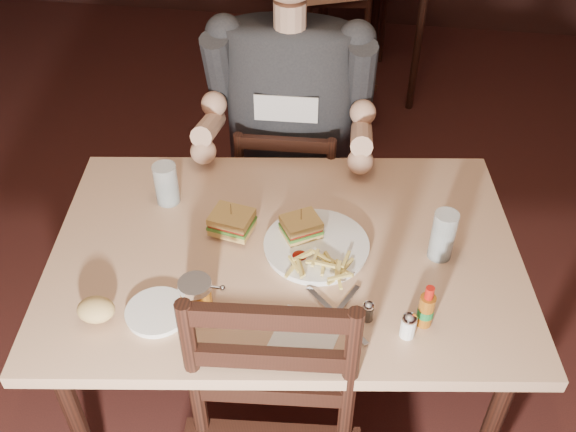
# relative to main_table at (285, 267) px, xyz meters

# --- Properties ---
(room_shell) EXTENTS (7.00, 7.00, 7.00)m
(room_shell) POSITION_rel_main_table_xyz_m (-0.06, -0.22, 0.70)
(room_shell) COLOR #331514
(room_shell) RESTS_ON ground
(main_table) EXTENTS (1.43, 1.06, 0.77)m
(main_table) POSITION_rel_main_table_xyz_m (0.00, 0.00, 0.00)
(main_table) COLOR tan
(main_table) RESTS_ON ground
(chair_far) EXTENTS (0.41, 0.44, 0.84)m
(chair_far) POSITION_rel_main_table_xyz_m (-0.08, 0.63, -0.28)
(chair_far) COLOR black
(chair_far) RESTS_ON ground
(bg_chair_near) EXTENTS (0.45, 0.48, 0.85)m
(bg_chair_near) POSITION_rel_main_table_xyz_m (-0.01, 1.73, -0.27)
(bg_chair_near) COLOR black
(bg_chair_near) RESTS_ON ground
(diner) EXTENTS (0.61, 0.49, 1.02)m
(diner) POSITION_rel_main_table_xyz_m (-0.08, 0.58, 0.24)
(diner) COLOR #2A2B2E
(diner) RESTS_ON chair_far
(dinner_plate) EXTENTS (0.33, 0.33, 0.02)m
(dinner_plate) POSITION_rel_main_table_xyz_m (0.09, 0.01, 0.08)
(dinner_plate) COLOR white
(dinner_plate) RESTS_ON main_table
(sandwich_left) EXTENTS (0.13, 0.11, 0.10)m
(sandwich_left) POSITION_rel_main_table_xyz_m (-0.16, 0.04, 0.14)
(sandwich_left) COLOR #DDB057
(sandwich_left) RESTS_ON dinner_plate
(sandwich_right) EXTENTS (0.13, 0.13, 0.09)m
(sandwich_right) POSITION_rel_main_table_xyz_m (0.04, 0.05, 0.14)
(sandwich_right) COLOR #DDB057
(sandwich_right) RESTS_ON dinner_plate
(fries_pile) EXTENTS (0.24, 0.19, 0.04)m
(fries_pile) POSITION_rel_main_table_xyz_m (0.11, -0.08, 0.11)
(fries_pile) COLOR #F3D660
(fries_pile) RESTS_ON dinner_plate
(ketchup_dollop) EXTENTS (0.05, 0.05, 0.01)m
(ketchup_dollop) POSITION_rel_main_table_xyz_m (0.05, -0.04, 0.09)
(ketchup_dollop) COLOR maroon
(ketchup_dollop) RESTS_ON dinner_plate
(glass_left) EXTENTS (0.08, 0.08, 0.13)m
(glass_left) POSITION_rel_main_table_xyz_m (-0.39, 0.16, 0.14)
(glass_left) COLOR silver
(glass_left) RESTS_ON main_table
(glass_right) EXTENTS (0.08, 0.08, 0.15)m
(glass_right) POSITION_rel_main_table_xyz_m (0.43, 0.04, 0.15)
(glass_right) COLOR silver
(glass_right) RESTS_ON main_table
(hot_sauce) EXTENTS (0.05, 0.05, 0.13)m
(hot_sauce) POSITION_rel_main_table_xyz_m (0.38, -0.21, 0.14)
(hot_sauce) COLOR #8C4A10
(hot_sauce) RESTS_ON main_table
(salt_shaker) EXTENTS (0.04, 0.04, 0.07)m
(salt_shaker) POSITION_rel_main_table_xyz_m (0.34, -0.26, 0.11)
(salt_shaker) COLOR white
(salt_shaker) RESTS_ON main_table
(pepper_shaker) EXTENTS (0.03, 0.03, 0.05)m
(pepper_shaker) POSITION_rel_main_table_xyz_m (0.24, -0.22, 0.10)
(pepper_shaker) COLOR #38332D
(pepper_shaker) RESTS_ON main_table
(syrup_dispenser) EXTENTS (0.10, 0.10, 0.11)m
(syrup_dispenser) POSITION_rel_main_table_xyz_m (-0.18, -0.26, 0.13)
(syrup_dispenser) COLOR #8C4A10
(syrup_dispenser) RESTS_ON main_table
(napkin) EXTENTS (0.18, 0.17, 0.00)m
(napkin) POSITION_rel_main_table_xyz_m (0.10, -0.29, 0.07)
(napkin) COLOR white
(napkin) RESTS_ON main_table
(knife) EXTENTS (0.18, 0.17, 0.01)m
(knife) POSITION_rel_main_table_xyz_m (0.17, -0.22, 0.08)
(knife) COLOR silver
(knife) RESTS_ON napkin
(fork) EXTENTS (0.09, 0.16, 0.01)m
(fork) POSITION_rel_main_table_xyz_m (0.18, -0.20, 0.08)
(fork) COLOR silver
(fork) RESTS_ON napkin
(side_plate) EXTENTS (0.18, 0.18, 0.01)m
(side_plate) POSITION_rel_main_table_xyz_m (-0.28, -0.29, 0.08)
(side_plate) COLOR white
(side_plate) RESTS_ON main_table
(bread_roll) EXTENTS (0.11, 0.09, 0.06)m
(bread_roll) POSITION_rel_main_table_xyz_m (-0.42, -0.33, 0.11)
(bread_roll) COLOR tan
(bread_roll) RESTS_ON side_plate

